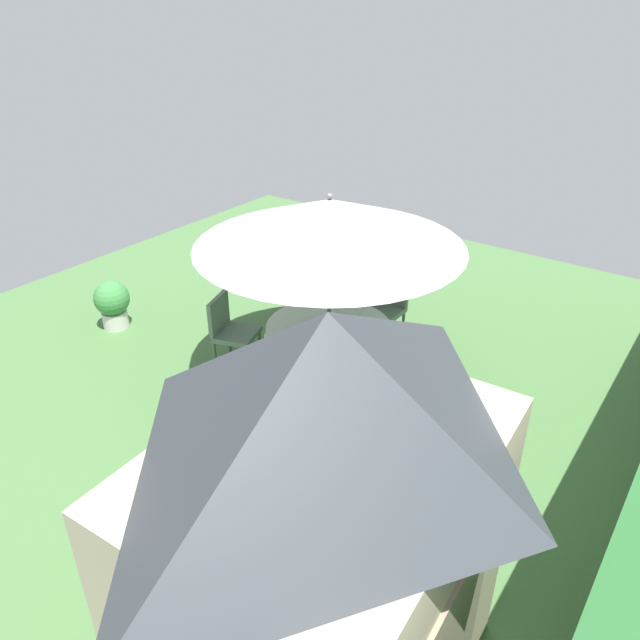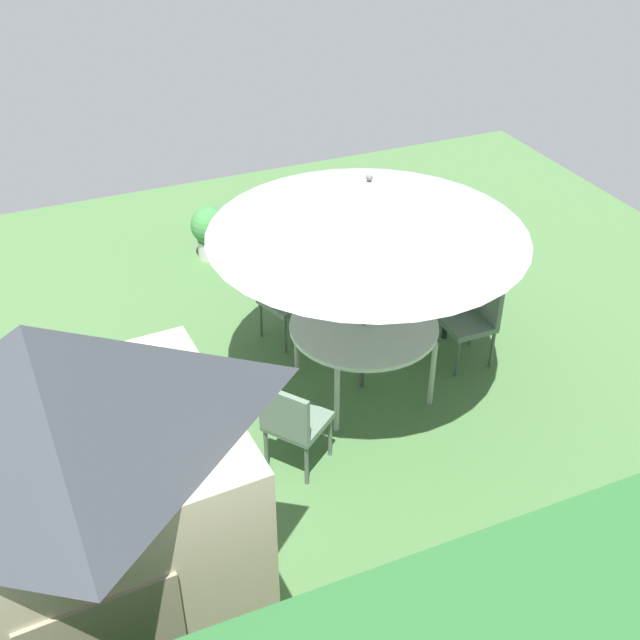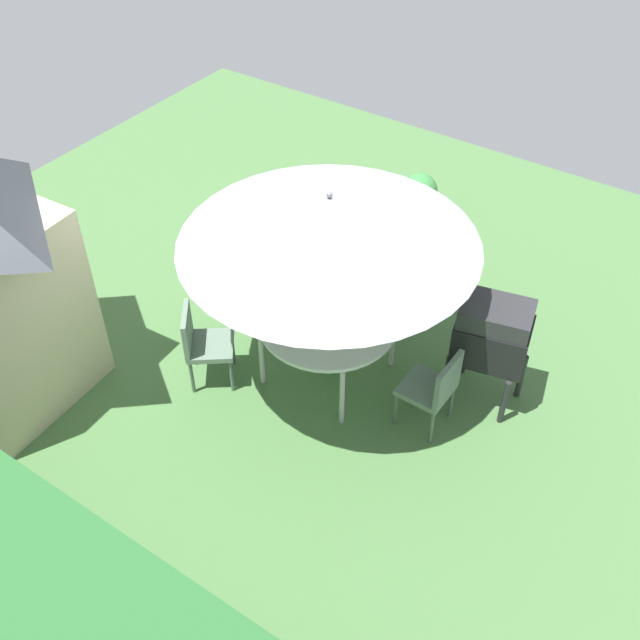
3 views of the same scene
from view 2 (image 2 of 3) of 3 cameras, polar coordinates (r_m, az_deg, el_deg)
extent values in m
plane|color=#47703D|center=(7.58, 1.43, -6.16)|extent=(11.00, 11.00, 0.00)
cube|color=#C6B793|center=(5.20, -16.73, -16.51)|extent=(2.03, 1.59, 1.99)
pyramid|color=#33383D|center=(4.27, -19.73, -4.54)|extent=(2.16, 1.69, 0.76)
cylinder|color=white|center=(7.39, 3.16, -0.40)|extent=(1.39, 1.39, 0.04)
cylinder|color=beige|center=(8.14, 4.69, 0.01)|extent=(0.05, 0.05, 0.70)
cylinder|color=beige|center=(7.80, -1.69, -1.56)|extent=(0.05, 0.05, 0.70)
cylinder|color=beige|center=(7.46, 8.08, -3.85)|extent=(0.05, 0.05, 0.70)
cylinder|color=beige|center=(7.09, 1.22, -5.78)|extent=(0.05, 0.05, 0.70)
cylinder|color=#4C4C51|center=(7.19, 3.25, 2.02)|extent=(0.04, 0.04, 2.17)
cone|color=gray|center=(6.78, 3.48, 8.07)|extent=(2.80, 2.80, 0.49)
sphere|color=#4C4C51|center=(6.66, 3.56, 10.18)|extent=(0.06, 0.06, 0.06)
cube|color=black|center=(8.45, 10.44, 4.30)|extent=(0.79, 0.64, 0.45)
cube|color=#2B2B2E|center=(8.30, 10.67, 6.25)|extent=(0.75, 0.61, 0.20)
cylinder|color=#262628|center=(9.01, 11.09, 2.52)|extent=(0.06, 0.06, 0.55)
cylinder|color=#262628|center=(8.71, 7.65, 1.71)|extent=(0.06, 0.06, 0.55)
cylinder|color=#262628|center=(8.72, 12.55, 1.18)|extent=(0.06, 0.06, 0.55)
cylinder|color=#262628|center=(8.41, 9.05, 0.30)|extent=(0.06, 0.06, 0.55)
cube|color=slate|center=(8.02, 10.49, -0.24)|extent=(0.47, 0.47, 0.06)
cube|color=slate|center=(8.00, 11.94, 1.41)|extent=(0.06, 0.46, 0.45)
cylinder|color=#516155|center=(8.11, 12.25, -1.99)|extent=(0.04, 0.04, 0.45)
cylinder|color=#516155|center=(8.37, 10.80, -0.50)|extent=(0.04, 0.04, 0.45)
cylinder|color=#516155|center=(7.92, 9.82, -2.65)|extent=(0.04, 0.04, 0.45)
cylinder|color=#516155|center=(8.19, 8.42, -1.11)|extent=(0.04, 0.04, 0.45)
cube|color=slate|center=(8.23, -2.39, 1.36)|extent=(0.58, 0.58, 0.06)
cube|color=slate|center=(8.25, -3.36, 3.26)|extent=(0.45, 0.20, 0.45)
cylinder|color=#516155|center=(8.59, -2.19, 1.11)|extent=(0.04, 0.04, 0.45)
cylinder|color=#516155|center=(8.38, -4.28, 0.11)|extent=(0.04, 0.04, 0.45)
cylinder|color=#516155|center=(8.33, -0.41, 0.00)|extent=(0.04, 0.04, 0.45)
cylinder|color=#516155|center=(8.12, -2.52, -1.06)|extent=(0.04, 0.04, 0.45)
cube|color=slate|center=(6.73, -1.59, -7.28)|extent=(0.64, 0.64, 0.06)
cube|color=slate|center=(6.45, -2.60, -6.84)|extent=(0.32, 0.40, 0.45)
cylinder|color=#516155|center=(6.84, -3.90, -9.09)|extent=(0.04, 0.04, 0.45)
cylinder|color=#516155|center=(6.68, -0.98, -10.28)|extent=(0.04, 0.04, 0.45)
cylinder|color=#516155|center=(7.08, -2.12, -7.18)|extent=(0.04, 0.04, 0.45)
cylinder|color=#516155|center=(6.93, 0.73, -8.27)|extent=(0.04, 0.04, 0.45)
cylinder|color=silver|center=(9.99, -7.79, 5.16)|extent=(0.33, 0.33, 0.23)
sphere|color=#3D8442|center=(9.85, -7.93, 6.75)|extent=(0.46, 0.46, 0.46)
camera|label=1|loc=(3.04, -61.06, -2.23)|focal=34.02mm
camera|label=3|loc=(5.96, 69.18, 23.78)|focal=42.84mm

